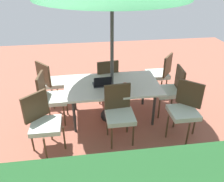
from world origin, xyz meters
TOP-DOWN VIEW (x-y plane):
  - ground_plane at (0.00, 0.00)m, footprint 10.00×10.00m
  - dining_table at (0.00, 0.00)m, footprint 1.74×1.04m
  - chair_south at (0.03, -0.65)m, footprint 0.48×0.49m
  - chair_northwest at (-1.15, 0.70)m, footprint 0.59×0.59m
  - chair_west at (-1.16, 0.01)m, footprint 0.48×0.47m
  - chair_southeast at (1.19, -0.67)m, footprint 0.59×0.58m
  - chair_east at (1.14, -0.03)m, footprint 0.48×0.47m
  - chair_north at (-0.03, 0.65)m, footprint 0.46×0.47m
  - chair_northeast at (1.19, 0.74)m, footprint 0.59×0.59m
  - chair_southwest at (-1.20, -0.76)m, footprint 0.58×0.58m
  - laptop at (0.19, 0.04)m, footprint 0.34×0.27m
  - cup at (-0.21, 0.19)m, footprint 0.08×0.08m

SIDE VIEW (x-z plane):
  - ground_plane at x=0.00m, z-range -0.02..0.00m
  - chair_south at x=0.03m, z-range 0.06..1.04m
  - chair_northwest at x=-1.15m, z-range 0.06..1.04m
  - chair_west at x=-1.16m, z-range 0.06..1.04m
  - chair_southeast at x=1.19m, z-range 0.06..1.04m
  - chair_east at x=1.14m, z-range 0.06..1.04m
  - chair_north at x=-0.03m, z-range 0.06..1.04m
  - chair_northeast at x=1.19m, z-range 0.06..1.04m
  - chair_southwest at x=-1.20m, z-range 0.06..1.04m
  - dining_table at x=0.00m, z-range 0.31..1.04m
  - laptop at x=0.19m, z-range 0.67..0.88m
  - cup at x=-0.21m, z-range 0.73..0.82m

